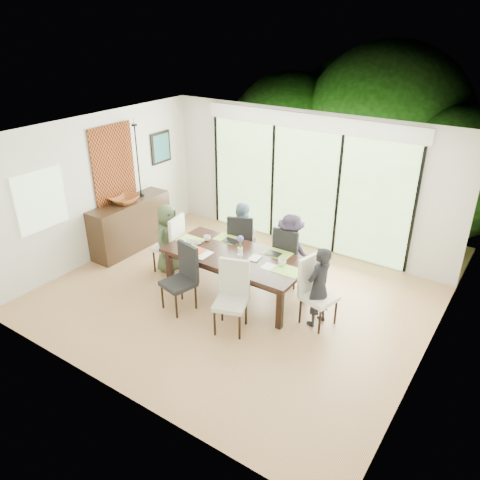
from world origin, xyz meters
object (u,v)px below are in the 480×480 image
Objects in this scene: chair_near_right at (230,299)px; person_right_end at (319,287)px; chair_far_right at (290,254)px; bowl at (124,200)px; chair_right_end at (319,293)px; chair_near_left at (178,279)px; table_top at (236,256)px; person_far_right at (290,250)px; chair_far_left at (242,240)px; person_left_end at (168,238)px; laptop at (191,243)px; cup_a at (207,238)px; person_far_left at (241,236)px; vase at (240,251)px; cup_c at (282,263)px; chair_left_end at (167,243)px; cup_b at (240,257)px; sideboard at (131,225)px.

person_right_end reaches higher than chair_near_right.
bowl is at bearing 9.78° from chair_far_right.
chair_right_end is 2.18m from chair_near_left.
table_top is 1.86× the size of person_far_right.
chair_near_left is (-0.05, -1.72, 0.00)m from chair_far_left.
person_left_end is 1.00× the size of person_right_end.
laptop is 0.29m from cup_a.
chair_far_right reaches higher than cup_a.
chair_near_left is (-2.00, -0.87, 0.00)m from chair_right_end.
person_far_right is at bearing 154.36° from chair_far_left.
chair_right_end is 4.24m from bowl.
chair_far_right is at bearing 29.25° from cup_a.
person_far_right reaches higher than chair_near_right.
laptop is at bearing -120.96° from cup_a.
person_left_end reaches higher than cup_a.
person_right_end is 2.10m from person_far_left.
table_top is 1.03m from chair_far_right.
cup_c is (0.75, 0.05, -0.01)m from vase.
bowl reaches higher than vase.
chair_far_right reaches higher than vase.
table_top is 20.00× the size of vase.
chair_far_right is (2.05, 0.85, 0.00)m from chair_left_end.
chair_near_left is 8.87× the size of cup_c.
chair_right_end is 9.17× the size of vase.
chair_right_end is at bearing -3.90° from cup_a.
chair_right_end reaches higher than laptop.
person_left_end is 1.54m from vase.
chair_far_left is 1.00× the size of chair_far_right.
bowl reaches higher than cup_b.
vase is at bearing -2.38° from bowl.
person_far_right is (2.05, 0.83, 0.09)m from chair_left_end.
bowl reaches higher than chair_left_end.
bowl is (-2.01, 0.01, 0.27)m from cup_a.
cup_b is 2.90m from sideboard.
chair_left_end is at bearing -177.51° from cup_c.
person_left_end and person_far_right have the same top height.
laptop is at bearing -105.65° from person_left_end.
cup_b is 0.19× the size of bowl.
cup_c is 0.07× the size of sideboard.
cup_a is at bearing 163.61° from cup_b.
bowl reaches higher than chair_near_right.
cup_a is (-2.20, 0.15, 0.25)m from chair_right_end.
chair_right_end is at bearing -3.60° from sideboard.
chair_far_right is 0.83m from cup_c.
chair_near_left is at bearing 127.49° from chair_right_end.
cup_a is at bearing 114.17° from chair_near_left.
cup_a is at bearing -0.41° from bowl.
chair_right_end is 0.75m from cup_c.
chair_near_left is at bearing -138.22° from person_left_end.
table_top is at bearing 146.31° from cup_b.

